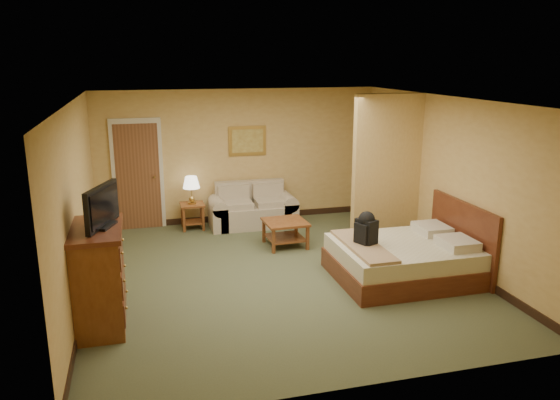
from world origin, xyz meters
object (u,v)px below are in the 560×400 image
object	(u,v)px
loveseat	(253,212)
bed	(407,258)
dresser	(99,277)
coffee_table	(285,228)

from	to	relation	value
loveseat	bed	bearing A→B (deg)	-62.19
dresser	bed	xyz separation A→B (m)	(4.29, 0.39, -0.33)
coffee_table	dresser	size ratio (longest dim) A/B	0.59
loveseat	dresser	world-z (taller)	dresser
loveseat	bed	distance (m)	3.56
coffee_table	bed	distance (m)	2.28
dresser	bed	bearing A→B (deg)	5.24
coffee_table	dresser	bearing A→B (deg)	-142.85
coffee_table	loveseat	bearing A→B (deg)	102.39
loveseat	dresser	distance (m)	4.43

